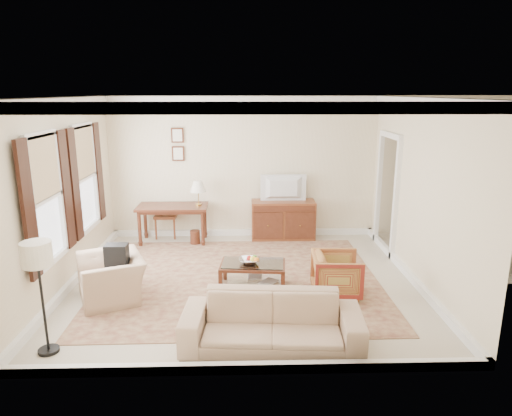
{
  "coord_description": "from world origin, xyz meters",
  "views": [
    {
      "loc": [
        0.0,
        -6.84,
        2.99
      ],
      "look_at": [
        0.2,
        0.3,
        1.15
      ],
      "focal_mm": 32.0,
      "sensor_mm": 36.0,
      "label": 1
    }
  ],
  "objects_px": {
    "coffee_table": "(253,269)",
    "sofa": "(272,314)",
    "tv": "(284,180)",
    "club_armchair": "(111,271)",
    "striped_armchair": "(337,273)",
    "sideboard": "(283,220)",
    "writing_desk": "(173,211)"
  },
  "relations": [
    {
      "from": "coffee_table",
      "to": "sofa",
      "type": "height_order",
      "value": "sofa"
    },
    {
      "from": "sofa",
      "to": "tv",
      "type": "bearing_deg",
      "value": 87.45
    },
    {
      "from": "tv",
      "to": "club_armchair",
      "type": "height_order",
      "value": "tv"
    },
    {
      "from": "coffee_table",
      "to": "sofa",
      "type": "bearing_deg",
      "value": -83.4
    },
    {
      "from": "tv",
      "to": "striped_armchair",
      "type": "bearing_deg",
      "value": 101.72
    },
    {
      "from": "sideboard",
      "to": "striped_armchair",
      "type": "height_order",
      "value": "sideboard"
    },
    {
      "from": "striped_armchair",
      "to": "coffee_table",
      "type": "bearing_deg",
      "value": 80.44
    },
    {
      "from": "sideboard",
      "to": "sofa",
      "type": "xyz_separation_m",
      "value": [
        -0.49,
        -4.14,
        0.02
      ]
    },
    {
      "from": "tv",
      "to": "sofa",
      "type": "height_order",
      "value": "tv"
    },
    {
      "from": "striped_armchair",
      "to": "sideboard",
      "type": "bearing_deg",
      "value": 14.77
    },
    {
      "from": "sideboard",
      "to": "club_armchair",
      "type": "height_order",
      "value": "club_armchair"
    },
    {
      "from": "tv",
      "to": "sofa",
      "type": "distance_m",
      "value": 4.23
    },
    {
      "from": "coffee_table",
      "to": "club_armchair",
      "type": "relative_size",
      "value": 1.04
    },
    {
      "from": "coffee_table",
      "to": "writing_desk",
      "type": "bearing_deg",
      "value": 124.15
    },
    {
      "from": "writing_desk",
      "to": "coffee_table",
      "type": "distance_m",
      "value": 2.8
    },
    {
      "from": "tv",
      "to": "striped_armchair",
      "type": "xyz_separation_m",
      "value": [
        0.57,
        -2.73,
        -0.88
      ]
    },
    {
      "from": "striped_armchair",
      "to": "sofa",
      "type": "bearing_deg",
      "value": 145.88
    },
    {
      "from": "coffee_table",
      "to": "striped_armchair",
      "type": "relative_size",
      "value": 1.45
    },
    {
      "from": "sideboard",
      "to": "writing_desk",
      "type": "bearing_deg",
      "value": -175.68
    },
    {
      "from": "writing_desk",
      "to": "club_armchair",
      "type": "height_order",
      "value": "club_armchair"
    },
    {
      "from": "sofa",
      "to": "writing_desk",
      "type": "bearing_deg",
      "value": 118.04
    },
    {
      "from": "sofa",
      "to": "club_armchair",
      "type": "bearing_deg",
      "value": 153.25
    },
    {
      "from": "writing_desk",
      "to": "striped_armchair",
      "type": "distance_m",
      "value": 3.83
    },
    {
      "from": "writing_desk",
      "to": "sideboard",
      "type": "distance_m",
      "value": 2.26
    },
    {
      "from": "sideboard",
      "to": "tv",
      "type": "distance_m",
      "value": 0.84
    },
    {
      "from": "sideboard",
      "to": "tv",
      "type": "relative_size",
      "value": 1.47
    },
    {
      "from": "striped_armchair",
      "to": "club_armchair",
      "type": "bearing_deg",
      "value": 93.53
    },
    {
      "from": "club_armchair",
      "to": "coffee_table",
      "type": "bearing_deg",
      "value": 74.58
    },
    {
      "from": "sideboard",
      "to": "striped_armchair",
      "type": "distance_m",
      "value": 2.81
    },
    {
      "from": "coffee_table",
      "to": "sofa",
      "type": "distance_m",
      "value": 1.68
    },
    {
      "from": "tv",
      "to": "sofa",
      "type": "xyz_separation_m",
      "value": [
        -0.49,
        -4.12,
        -0.83
      ]
    },
    {
      "from": "writing_desk",
      "to": "tv",
      "type": "bearing_deg",
      "value": 3.81
    }
  ]
}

